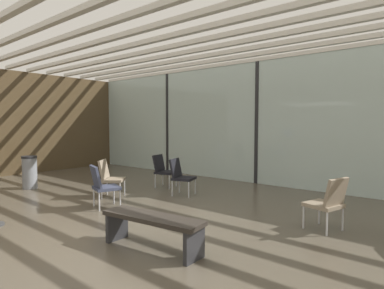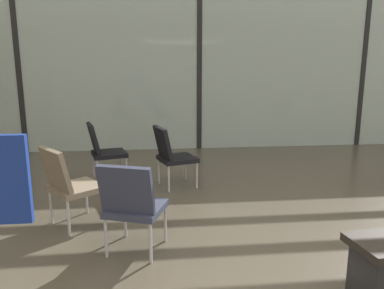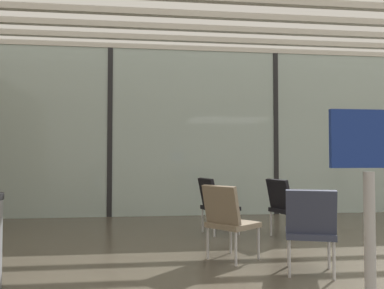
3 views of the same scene
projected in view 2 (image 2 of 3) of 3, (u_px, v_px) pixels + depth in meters
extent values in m
cube|color=#A3B7B2|center=(199.00, 65.00, 7.39)|extent=(14.00, 0.08, 3.45)
cube|color=black|center=(19.00, 64.00, 7.03)|extent=(0.10, 0.12, 3.45)
cube|color=black|center=(199.00, 65.00, 7.39)|extent=(0.10, 0.12, 3.45)
cube|color=black|center=(363.00, 65.00, 7.76)|extent=(0.10, 0.12, 3.45)
ellipsoid|color=silver|center=(199.00, 62.00, 11.50)|extent=(13.31, 3.67, 3.67)
sphere|color=black|center=(66.00, 50.00, 9.42)|extent=(0.28, 0.28, 0.28)
sphere|color=black|center=(102.00, 50.00, 9.52)|extent=(0.28, 0.28, 0.28)
sphere|color=black|center=(137.00, 50.00, 9.61)|extent=(0.28, 0.28, 0.28)
sphere|color=black|center=(171.00, 51.00, 9.70)|extent=(0.28, 0.28, 0.28)
sphere|color=black|center=(204.00, 51.00, 9.80)|extent=(0.28, 0.28, 0.28)
sphere|color=black|center=(237.00, 51.00, 9.89)|extent=(0.28, 0.28, 0.28)
cube|color=#33384C|center=(136.00, 208.00, 3.35)|extent=(0.61, 0.61, 0.06)
cube|color=#33384C|center=(126.00, 190.00, 3.09)|extent=(0.50, 0.29, 0.44)
cylinder|color=#BCBCC1|center=(165.00, 223.00, 3.55)|extent=(0.03, 0.03, 0.37)
cylinder|color=#BCBCC1|center=(125.00, 219.00, 3.64)|extent=(0.03, 0.03, 0.37)
cylinder|color=#BCBCC1|center=(151.00, 243.00, 3.15)|extent=(0.03, 0.03, 0.37)
cylinder|color=#BCBCC1|center=(106.00, 238.00, 3.24)|extent=(0.03, 0.03, 0.37)
cube|color=#7F705B|center=(77.00, 188.00, 3.91)|extent=(0.67, 0.67, 0.06)
cube|color=#7F705B|center=(56.00, 169.00, 3.72)|extent=(0.41, 0.47, 0.44)
cylinder|color=#BCBCC1|center=(106.00, 207.00, 3.95)|extent=(0.03, 0.03, 0.37)
cylinder|color=#BCBCC1|center=(86.00, 198.00, 4.25)|extent=(0.03, 0.03, 0.37)
cylinder|color=#BCBCC1|center=(69.00, 218.00, 3.67)|extent=(0.03, 0.03, 0.37)
cylinder|color=#BCBCC1|center=(51.00, 207.00, 3.96)|extent=(0.03, 0.03, 0.37)
cube|color=black|center=(177.00, 159.00, 5.18)|extent=(0.60, 0.60, 0.06)
cube|color=black|center=(163.00, 143.00, 5.05)|extent=(0.28, 0.50, 0.44)
cylinder|color=#BCBCC1|center=(197.00, 175.00, 5.12)|extent=(0.03, 0.03, 0.37)
cylinder|color=#BCBCC1|center=(185.00, 168.00, 5.50)|extent=(0.03, 0.03, 0.37)
cylinder|color=#BCBCC1|center=(169.00, 179.00, 4.96)|extent=(0.03, 0.03, 0.37)
cylinder|color=#BCBCC1|center=(159.00, 171.00, 5.33)|extent=(0.03, 0.03, 0.37)
cube|color=black|center=(109.00, 154.00, 5.48)|extent=(0.59, 0.59, 0.06)
cube|color=black|center=(94.00, 138.00, 5.35)|extent=(0.27, 0.50, 0.44)
cylinder|color=#BCBCC1|center=(127.00, 170.00, 5.41)|extent=(0.03, 0.03, 0.37)
cylinder|color=#BCBCC1|center=(121.00, 163.00, 5.79)|extent=(0.03, 0.03, 0.37)
cylinder|color=#BCBCC1|center=(98.00, 173.00, 5.26)|extent=(0.03, 0.03, 0.37)
cylinder|color=#BCBCC1|center=(94.00, 166.00, 5.64)|extent=(0.03, 0.03, 0.37)
cube|color=#262628|center=(364.00, 278.00, 2.59)|extent=(0.06, 0.36, 0.41)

